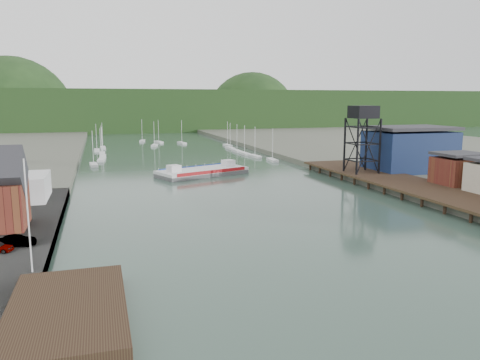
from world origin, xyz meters
TOP-DOWN VIEW (x-y plane):
  - ground at (0.00, 0.00)m, footprint 600.00×600.00m
  - east_land at (92.00, 80.00)m, footprint 120.00×400.00m
  - west_stage at (-29.00, 0.00)m, footprint 10.00×18.00m
  - east_pier at (37.00, 45.00)m, footprint 14.00×70.00m
  - flagpole at (-33.00, 10.00)m, footprint 0.16×0.16m
  - lift_tower at (35.00, 58.00)m, footprint 6.50×6.50m
  - blue_shed at (50.00, 60.00)m, footprint 20.50×14.50m
  - marina_sailboats at (0.08, 138.46)m, footprint 57.71×92.65m
  - distant_hills at (-3.98, 301.35)m, footprint 500.00×120.00m
  - chain_ferry at (-0.13, 77.64)m, footprint 25.39×17.32m
  - car_west_b at (-35.91, 19.83)m, footprint 4.43×1.65m

SIDE VIEW (x-z plane):
  - ground at x=0.00m, z-range 0.00..0.00m
  - east_land at x=92.00m, z-range -1.60..1.60m
  - marina_sailboats at x=0.08m, z-range -0.10..0.80m
  - west_stage at x=-29.00m, z-range 0.00..1.80m
  - chain_ferry at x=-0.13m, z-range -0.72..2.67m
  - east_pier at x=37.00m, z-range 0.67..3.12m
  - car_west_b at x=-35.91m, z-range 1.60..3.05m
  - blue_shed at x=50.00m, z-range 1.41..12.71m
  - flagpole at x=-33.00m, z-range 1.60..13.60m
  - distant_hills at x=-3.98m, z-range -29.62..50.38m
  - lift_tower at x=35.00m, z-range 7.65..23.65m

